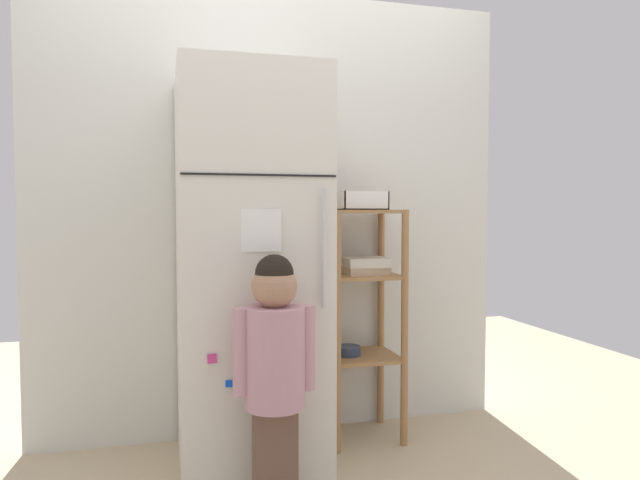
# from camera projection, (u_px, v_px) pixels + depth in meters

# --- Properties ---
(ground_plane) EXTENTS (6.00, 6.00, 0.00)m
(ground_plane) POSITION_uv_depth(u_px,v_px,m) (292.00, 459.00, 2.69)
(ground_plane) COLOR tan
(kitchen_wall_back) EXTENTS (2.44, 0.03, 2.27)m
(kitchen_wall_back) POSITION_uv_depth(u_px,v_px,m) (276.00, 214.00, 3.00)
(kitchen_wall_back) COLOR silver
(kitchen_wall_back) RESTS_ON ground
(refrigerator) EXTENTS (0.63, 0.69, 1.77)m
(refrigerator) POSITION_uv_depth(u_px,v_px,m) (250.00, 270.00, 2.62)
(refrigerator) COLOR silver
(refrigerator) RESTS_ON ground
(child_standing) EXTENTS (0.32, 0.24, 0.99)m
(child_standing) POSITION_uv_depth(u_px,v_px,m) (275.00, 356.00, 2.20)
(child_standing) COLOR brown
(child_standing) RESTS_ON ground
(pantry_shelf_unit) EXTENTS (0.38, 0.36, 1.16)m
(pantry_shelf_unit) POSITION_uv_depth(u_px,v_px,m) (361.00, 297.00, 2.92)
(pantry_shelf_unit) COLOR #9E7247
(pantry_shelf_unit) RESTS_ON ground
(fruit_bin) EXTENTS (0.23, 0.19, 0.09)m
(fruit_bin) POSITION_uv_depth(u_px,v_px,m) (361.00, 202.00, 2.91)
(fruit_bin) COLOR white
(fruit_bin) RESTS_ON pantry_shelf_unit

